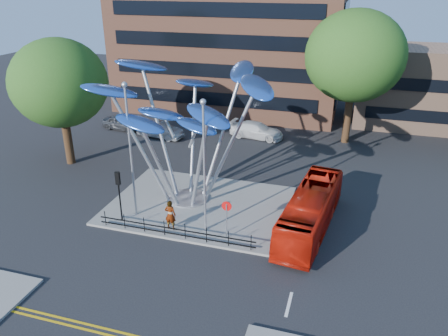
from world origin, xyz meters
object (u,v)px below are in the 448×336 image
(parked_car_mid, at_px, (160,130))
(tree_right, at_px, (355,56))
(parked_car_right, at_px, (257,130))
(pedestrian, at_px, (170,215))
(no_entry_sign_island, at_px, (227,213))
(parked_car_left, at_px, (122,123))
(street_lamp_right, at_px, (204,156))
(red_bus, at_px, (311,211))
(street_lamp_left, at_px, (130,140))
(leaf_sculpture, at_px, (185,105))
(tree_left, at_px, (59,83))
(traffic_light_island, at_px, (119,186))

(parked_car_mid, bearing_deg, tree_right, -68.06)
(parked_car_right, bearing_deg, pedestrian, -177.76)
(no_entry_sign_island, bearing_deg, tree_right, 72.88)
(parked_car_left, xyz_separation_m, parked_car_right, (13.79, 1.64, 0.04))
(parked_car_right, bearing_deg, parked_car_left, 102.93)
(pedestrian, bearing_deg, no_entry_sign_island, -179.82)
(street_lamp_right, distance_m, pedestrian, 4.52)
(red_bus, relative_size, parked_car_left, 2.25)
(tree_right, distance_m, red_bus, 18.15)
(street_lamp_left, bearing_deg, parked_car_right, 76.47)
(no_entry_sign_island, bearing_deg, parked_car_right, 97.40)
(pedestrian, bearing_deg, leaf_sculpture, -83.68)
(street_lamp_left, relative_size, parked_car_right, 1.68)
(tree_left, xyz_separation_m, parked_car_left, (-0.15, 9.05, -6.08))
(tree_right, bearing_deg, parked_car_right, -171.14)
(no_entry_sign_island, bearing_deg, tree_left, 154.93)
(street_lamp_left, relative_size, traffic_light_island, 2.57)
(traffic_light_island, bearing_deg, street_lamp_right, 5.19)
(no_entry_sign_island, xyz_separation_m, parked_car_mid, (-11.35, 15.48, -1.06))
(street_lamp_right, relative_size, no_entry_sign_island, 3.39)
(tree_right, distance_m, street_lamp_left, 22.49)
(no_entry_sign_island, bearing_deg, street_lamp_right, 162.13)
(leaf_sculpture, distance_m, street_lamp_right, 4.83)
(tree_right, distance_m, no_entry_sign_island, 21.31)
(tree_left, bearing_deg, no_entry_sign_island, -25.07)
(red_bus, height_order, parked_car_right, red_bus)
(no_entry_sign_island, height_order, parked_car_right, no_entry_sign_island)
(no_entry_sign_island, height_order, parked_car_left, no_entry_sign_island)
(traffic_light_island, distance_m, pedestrian, 3.71)
(no_entry_sign_island, relative_size, parked_car_right, 0.47)
(red_bus, bearing_deg, tree_right, 91.85)
(street_lamp_left, relative_size, parked_car_left, 2.09)
(leaf_sculpture, relative_size, red_bus, 1.34)
(leaf_sculpture, distance_m, traffic_light_island, 6.65)
(tree_right, height_order, leaf_sculpture, tree_right)
(red_bus, relative_size, pedestrian, 4.85)
(no_entry_sign_island, height_order, parked_car_mid, no_entry_sign_island)
(street_lamp_left, bearing_deg, pedestrian, -19.02)
(pedestrian, bearing_deg, parked_car_left, -52.90)
(tree_left, distance_m, parked_car_mid, 11.05)
(leaf_sculpture, height_order, no_entry_sign_island, leaf_sculpture)
(parked_car_left, bearing_deg, tree_left, -169.72)
(street_lamp_right, relative_size, traffic_light_island, 2.42)
(street_lamp_right, xyz_separation_m, parked_car_left, (-14.65, 16.05, -4.38))
(no_entry_sign_island, bearing_deg, leaf_sculpture, 134.33)
(tree_right, bearing_deg, parked_car_mid, -167.02)
(parked_car_left, distance_m, parked_car_right, 13.89)
(street_lamp_right, relative_size, pedestrian, 4.24)
(tree_right, bearing_deg, street_lamp_right, -111.54)
(tree_left, height_order, pedestrian, tree_left)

